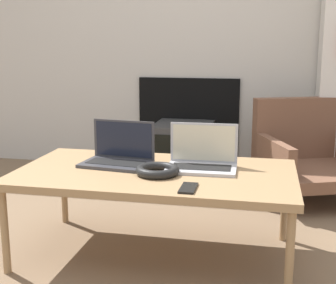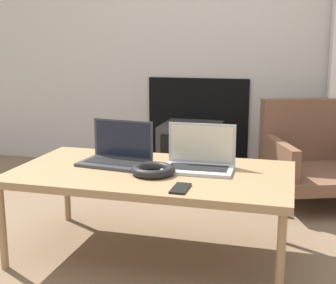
{
  "view_description": "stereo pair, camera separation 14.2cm",
  "coord_description": "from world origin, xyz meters",
  "px_view_note": "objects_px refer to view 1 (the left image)",
  "views": [
    {
      "loc": [
        0.51,
        -1.77,
        1.05
      ],
      "look_at": [
        0.0,
        0.66,
        0.52
      ],
      "focal_mm": 50.0,
      "sensor_mm": 36.0,
      "label": 1
    },
    {
      "loc": [
        0.65,
        -1.74,
        1.05
      ],
      "look_at": [
        0.0,
        0.66,
        0.52
      ],
      "focal_mm": 50.0,
      "sensor_mm": 36.0,
      "label": 2
    }
  ],
  "objects_px": {
    "laptop_left": "(119,155)",
    "armchair": "(309,152)",
    "phone": "(188,188)",
    "tv": "(183,150)",
    "laptop_right": "(202,159)",
    "headphones": "(157,170)"
  },
  "relations": [
    {
      "from": "laptop_left",
      "to": "armchair",
      "type": "relative_size",
      "value": 0.42
    },
    {
      "from": "phone",
      "to": "headphones",
      "type": "bearing_deg",
      "value": 133.44
    },
    {
      "from": "headphones",
      "to": "tv",
      "type": "relative_size",
      "value": 0.44
    },
    {
      "from": "laptop_left",
      "to": "headphones",
      "type": "relative_size",
      "value": 1.75
    },
    {
      "from": "laptop_left",
      "to": "armchair",
      "type": "height_order",
      "value": "armchair"
    },
    {
      "from": "phone",
      "to": "armchair",
      "type": "distance_m",
      "value": 1.53
    },
    {
      "from": "phone",
      "to": "armchair",
      "type": "xyz_separation_m",
      "value": [
        0.61,
        1.39,
        -0.14
      ]
    },
    {
      "from": "laptop_right",
      "to": "phone",
      "type": "relative_size",
      "value": 2.36
    },
    {
      "from": "laptop_right",
      "to": "armchair",
      "type": "distance_m",
      "value": 1.22
    },
    {
      "from": "laptop_left",
      "to": "phone",
      "type": "relative_size",
      "value": 2.48
    },
    {
      "from": "headphones",
      "to": "laptop_left",
      "type": "bearing_deg",
      "value": 147.13
    },
    {
      "from": "laptop_right",
      "to": "tv",
      "type": "relative_size",
      "value": 0.73
    },
    {
      "from": "laptop_left",
      "to": "phone",
      "type": "height_order",
      "value": "laptop_left"
    },
    {
      "from": "armchair",
      "to": "laptop_left",
      "type": "bearing_deg",
      "value": -156.22
    },
    {
      "from": "phone",
      "to": "tv",
      "type": "height_order",
      "value": "phone"
    },
    {
      "from": "laptop_right",
      "to": "tv",
      "type": "xyz_separation_m",
      "value": [
        -0.33,
        1.33,
        -0.28
      ]
    },
    {
      "from": "headphones",
      "to": "phone",
      "type": "bearing_deg",
      "value": -46.56
    },
    {
      "from": "tv",
      "to": "headphones",
      "type": "bearing_deg",
      "value": -84.6
    },
    {
      "from": "phone",
      "to": "laptop_right",
      "type": "bearing_deg",
      "value": 88.12
    },
    {
      "from": "laptop_left",
      "to": "armchair",
      "type": "xyz_separation_m",
      "value": [
        1.03,
        1.05,
        -0.18
      ]
    },
    {
      "from": "headphones",
      "to": "phone",
      "type": "height_order",
      "value": "headphones"
    },
    {
      "from": "laptop_left",
      "to": "tv",
      "type": "xyz_separation_m",
      "value": [
        0.1,
        1.33,
        -0.28
      ]
    }
  ]
}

